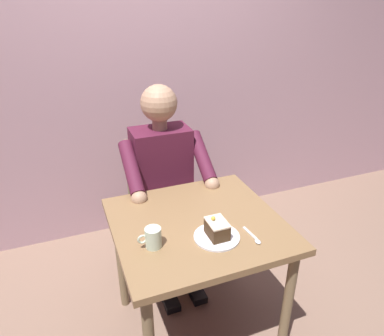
{
  "coord_description": "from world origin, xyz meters",
  "views": [
    {
      "loc": [
        0.56,
        1.36,
        1.76
      ],
      "look_at": [
        -0.01,
        -0.1,
        1.0
      ],
      "focal_mm": 33.15,
      "sensor_mm": 36.0,
      "label": 1
    }
  ],
  "objects_px": {
    "chair": "(159,197)",
    "coffee_cup": "(153,237)",
    "dessert_spoon": "(254,238)",
    "dining_table": "(197,239)",
    "seated_person": "(165,184)",
    "cake_slice": "(217,229)"
  },
  "relations": [
    {
      "from": "seated_person",
      "to": "cake_slice",
      "type": "height_order",
      "value": "seated_person"
    },
    {
      "from": "seated_person",
      "to": "dessert_spoon",
      "type": "relative_size",
      "value": 9.09
    },
    {
      "from": "chair",
      "to": "coffee_cup",
      "type": "bearing_deg",
      "value": 72.45
    },
    {
      "from": "dining_table",
      "to": "coffee_cup",
      "type": "relative_size",
      "value": 7.6
    },
    {
      "from": "dining_table",
      "to": "seated_person",
      "type": "distance_m",
      "value": 0.54
    },
    {
      "from": "seated_person",
      "to": "cake_slice",
      "type": "xyz_separation_m",
      "value": [
        -0.04,
        0.69,
        0.11
      ]
    },
    {
      "from": "dessert_spoon",
      "to": "dining_table",
      "type": "bearing_deg",
      "value": -48.78
    },
    {
      "from": "seated_person",
      "to": "dessert_spoon",
      "type": "bearing_deg",
      "value": 104.4
    },
    {
      "from": "coffee_cup",
      "to": "seated_person",
      "type": "bearing_deg",
      "value": -111.73
    },
    {
      "from": "chair",
      "to": "coffee_cup",
      "type": "distance_m",
      "value": 0.9
    },
    {
      "from": "coffee_cup",
      "to": "cake_slice",
      "type": "bearing_deg",
      "value": 171.38
    },
    {
      "from": "dining_table",
      "to": "chair",
      "type": "relative_size",
      "value": 0.91
    },
    {
      "from": "chair",
      "to": "seated_person",
      "type": "bearing_deg",
      "value": 90.0
    },
    {
      "from": "chair",
      "to": "seated_person",
      "type": "relative_size",
      "value": 0.7
    },
    {
      "from": "seated_person",
      "to": "coffee_cup",
      "type": "relative_size",
      "value": 11.96
    },
    {
      "from": "coffee_cup",
      "to": "chair",
      "type": "bearing_deg",
      "value": -107.55
    },
    {
      "from": "dining_table",
      "to": "dessert_spoon",
      "type": "distance_m",
      "value": 0.32
    },
    {
      "from": "chair",
      "to": "seated_person",
      "type": "xyz_separation_m",
      "value": [
        -0.0,
        0.17,
        0.18
      ]
    },
    {
      "from": "coffee_cup",
      "to": "dessert_spoon",
      "type": "height_order",
      "value": "coffee_cup"
    },
    {
      "from": "dining_table",
      "to": "chair",
      "type": "height_order",
      "value": "chair"
    },
    {
      "from": "seated_person",
      "to": "dessert_spoon",
      "type": "xyz_separation_m",
      "value": [
        -0.19,
        0.76,
        0.07
      ]
    },
    {
      "from": "coffee_cup",
      "to": "dessert_spoon",
      "type": "bearing_deg",
      "value": 165.9
    }
  ]
}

